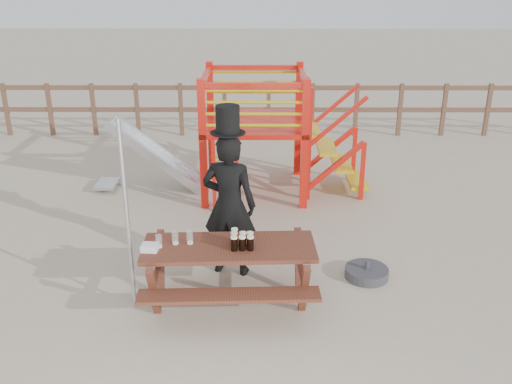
% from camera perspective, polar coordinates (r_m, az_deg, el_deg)
% --- Properties ---
extents(ground, '(60.00, 60.00, 0.00)m').
position_cam_1_polar(ground, '(6.86, -2.08, -10.88)').
color(ground, '#B5A38C').
rests_on(ground, ground).
extents(back_fence, '(15.09, 0.09, 1.20)m').
position_cam_1_polar(back_fence, '(13.11, -0.95, 8.80)').
color(back_fence, brown).
rests_on(back_fence, ground).
extents(playground_fort, '(4.71, 1.84, 2.10)m').
position_cam_1_polar(playground_fort, '(9.71, -0.62, 6.14)').
color(playground_fort, red).
rests_on(playground_fort, ground).
extents(picnic_table, '(2.00, 1.42, 0.76)m').
position_cam_1_polar(picnic_table, '(6.59, -2.68, -7.54)').
color(picnic_table, brown).
rests_on(picnic_table, ground).
extents(man_with_hat, '(0.75, 0.57, 2.18)m').
position_cam_1_polar(man_with_hat, '(7.05, -2.70, -0.93)').
color(man_with_hat, black).
rests_on(man_with_hat, ground).
extents(metal_pole, '(0.05, 0.05, 2.24)m').
position_cam_1_polar(metal_pole, '(6.41, -12.76, -2.55)').
color(metal_pole, '#B2B2B7').
rests_on(metal_pole, ground).
extents(parasol_base, '(0.55, 0.55, 0.23)m').
position_cam_1_polar(parasol_base, '(7.43, 10.99, -7.92)').
color(parasol_base, '#36363B').
rests_on(parasol_base, ground).
extents(paper_bag, '(0.19, 0.15, 0.08)m').
position_cam_1_polar(paper_bag, '(6.43, -10.57, -5.47)').
color(paper_bag, white).
rests_on(paper_bag, picnic_table).
extents(stout_pints, '(0.26, 0.28, 0.17)m').
position_cam_1_polar(stout_pints, '(6.38, -1.49, -4.85)').
color(stout_pints, black).
rests_on(stout_pints, picnic_table).
extents(empty_glasses, '(0.41, 0.16, 0.15)m').
position_cam_1_polar(empty_glasses, '(6.50, -8.14, -4.71)').
color(empty_glasses, silver).
rests_on(empty_glasses, picnic_table).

